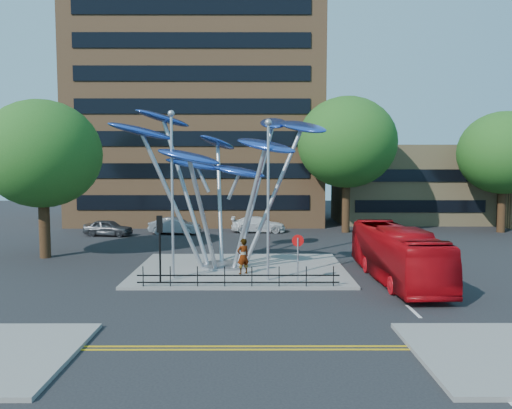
{
  "coord_description": "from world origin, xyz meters",
  "views": [
    {
      "loc": [
        -0.19,
        -22.5,
        6.24
      ],
      "look_at": [
        -0.12,
        4.0,
        4.02
      ],
      "focal_mm": 35.0,
      "sensor_mm": 36.0,
      "label": 1
    }
  ],
  "objects_px": {
    "parked_car_left": "(108,228)",
    "parked_car_right": "(258,224)",
    "no_entry_sign_island": "(298,250)",
    "tree_right": "(347,142)",
    "red_bus": "(397,254)",
    "tree_far": "(504,153)",
    "traffic_light_island": "(160,235)",
    "parked_car_mid": "(175,226)",
    "tree_left": "(42,154)",
    "pedestrian": "(243,256)",
    "leaf_sculpture": "(222,152)",
    "street_lamp_left": "(172,180)",
    "street_lamp_right": "(268,185)"
  },
  "relations": [
    {
      "from": "red_bus",
      "to": "parked_car_right",
      "type": "xyz_separation_m",
      "value": [
        -7.17,
        18.59,
        -0.73
      ]
    },
    {
      "from": "street_lamp_right",
      "to": "no_entry_sign_island",
      "type": "height_order",
      "value": "street_lamp_right"
    },
    {
      "from": "street_lamp_right",
      "to": "red_bus",
      "type": "relative_size",
      "value": 0.8
    },
    {
      "from": "street_lamp_right",
      "to": "leaf_sculpture",
      "type": "bearing_deg",
      "value": 124.91
    },
    {
      "from": "tree_right",
      "to": "parked_car_mid",
      "type": "relative_size",
      "value": 2.73
    },
    {
      "from": "tree_left",
      "to": "street_lamp_right",
      "type": "relative_size",
      "value": 1.24
    },
    {
      "from": "leaf_sculpture",
      "to": "parked_car_left",
      "type": "distance_m",
      "value": 17.98
    },
    {
      "from": "tree_far",
      "to": "parked_car_mid",
      "type": "height_order",
      "value": "tree_far"
    },
    {
      "from": "street_lamp_left",
      "to": "parked_car_left",
      "type": "height_order",
      "value": "street_lamp_left"
    },
    {
      "from": "street_lamp_left",
      "to": "no_entry_sign_island",
      "type": "distance_m",
      "value": 7.47
    },
    {
      "from": "tree_far",
      "to": "pedestrian",
      "type": "height_order",
      "value": "tree_far"
    },
    {
      "from": "traffic_light_island",
      "to": "parked_car_right",
      "type": "relative_size",
      "value": 0.7
    },
    {
      "from": "leaf_sculpture",
      "to": "parked_car_right",
      "type": "distance_m",
      "value": 16.68
    },
    {
      "from": "parked_car_mid",
      "to": "parked_car_left",
      "type": "bearing_deg",
      "value": 108.91
    },
    {
      "from": "tree_far",
      "to": "street_lamp_left",
      "type": "bearing_deg",
      "value": -145.08
    },
    {
      "from": "pedestrian",
      "to": "tree_right",
      "type": "bearing_deg",
      "value": -146.64
    },
    {
      "from": "tree_left",
      "to": "leaf_sculpture",
      "type": "relative_size",
      "value": 0.81
    },
    {
      "from": "leaf_sculpture",
      "to": "parked_car_right",
      "type": "relative_size",
      "value": 2.61
    },
    {
      "from": "red_bus",
      "to": "parked_car_mid",
      "type": "bearing_deg",
      "value": 127.87
    },
    {
      "from": "traffic_light_island",
      "to": "pedestrian",
      "type": "height_order",
      "value": "traffic_light_island"
    },
    {
      "from": "leaf_sculpture",
      "to": "parked_car_left",
      "type": "height_order",
      "value": "leaf_sculpture"
    },
    {
      "from": "tree_left",
      "to": "parked_car_mid",
      "type": "relative_size",
      "value": 2.33
    },
    {
      "from": "street_lamp_left",
      "to": "street_lamp_right",
      "type": "relative_size",
      "value": 1.06
    },
    {
      "from": "tree_far",
      "to": "traffic_light_island",
      "type": "xyz_separation_m",
      "value": [
        -27.0,
        -19.5,
        -4.49
      ]
    },
    {
      "from": "tree_left",
      "to": "street_lamp_right",
      "type": "xyz_separation_m",
      "value": [
        14.5,
        -7.0,
        -1.7
      ]
    },
    {
      "from": "street_lamp_right",
      "to": "parked_car_mid",
      "type": "xyz_separation_m",
      "value": [
        -7.69,
        17.84,
        -4.36
      ]
    },
    {
      "from": "street_lamp_right",
      "to": "parked_car_left",
      "type": "relative_size",
      "value": 2.02
    },
    {
      "from": "tree_left",
      "to": "tree_far",
      "type": "relative_size",
      "value": 0.95
    },
    {
      "from": "tree_right",
      "to": "red_bus",
      "type": "xyz_separation_m",
      "value": [
        -0.69,
        -18.56,
        -6.6
      ]
    },
    {
      "from": "traffic_light_island",
      "to": "parked_car_left",
      "type": "distance_m",
      "value": 19.03
    },
    {
      "from": "parked_car_mid",
      "to": "tree_left",
      "type": "bearing_deg",
      "value": 156.01
    },
    {
      "from": "no_entry_sign_island",
      "to": "pedestrian",
      "type": "bearing_deg",
      "value": 145.29
    },
    {
      "from": "parked_car_left",
      "to": "parked_car_right",
      "type": "distance_m",
      "value": 13.05
    },
    {
      "from": "no_entry_sign_island",
      "to": "parked_car_right",
      "type": "xyz_separation_m",
      "value": [
        -1.86,
        19.51,
        -1.11
      ]
    },
    {
      "from": "no_entry_sign_island",
      "to": "traffic_light_island",
      "type": "bearing_deg",
      "value": -179.87
    },
    {
      "from": "tree_left",
      "to": "parked_car_left",
      "type": "bearing_deg",
      "value": 82.53
    },
    {
      "from": "traffic_light_island",
      "to": "no_entry_sign_island",
      "type": "xyz_separation_m",
      "value": [
        7.0,
        0.02,
        -0.8
      ]
    },
    {
      "from": "street_lamp_right",
      "to": "pedestrian",
      "type": "bearing_deg",
      "value": 132.03
    },
    {
      "from": "parked_car_right",
      "to": "tree_far",
      "type": "bearing_deg",
      "value": -89.5
    },
    {
      "from": "leaf_sculpture",
      "to": "parked_car_left",
      "type": "relative_size",
      "value": 3.1
    },
    {
      "from": "tree_far",
      "to": "pedestrian",
      "type": "relative_size",
      "value": 5.52
    },
    {
      "from": "parked_car_right",
      "to": "tree_right",
      "type": "bearing_deg",
      "value": -89.63
    },
    {
      "from": "leaf_sculpture",
      "to": "parked_car_right",
      "type": "height_order",
      "value": "leaf_sculpture"
    },
    {
      "from": "tree_right",
      "to": "street_lamp_right",
      "type": "bearing_deg",
      "value": -111.54
    },
    {
      "from": "tree_right",
      "to": "parked_car_right",
      "type": "relative_size",
      "value": 2.49
    },
    {
      "from": "no_entry_sign_island",
      "to": "tree_right",
      "type": "bearing_deg",
      "value": 72.88
    },
    {
      "from": "tree_left",
      "to": "traffic_light_island",
      "type": "distance_m",
      "value": 12.44
    },
    {
      "from": "tree_left",
      "to": "leaf_sculpture",
      "type": "distance_m",
      "value": 12.38
    },
    {
      "from": "tree_far",
      "to": "traffic_light_island",
      "type": "height_order",
      "value": "tree_far"
    },
    {
      "from": "leaf_sculpture",
      "to": "pedestrian",
      "type": "xyz_separation_m",
      "value": [
        1.24,
        -2.2,
        -5.74
      ]
    }
  ]
}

